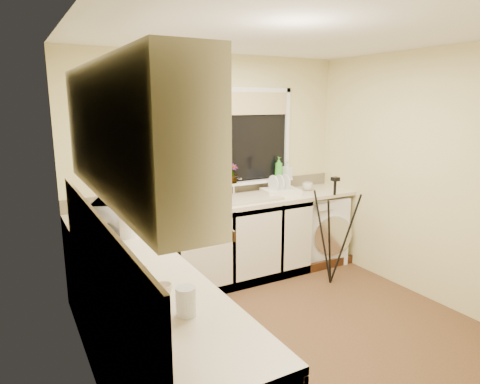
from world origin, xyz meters
name	(u,v)px	position (x,y,z in m)	size (l,w,h in m)	color
floor	(289,331)	(0.00, 0.00, 0.00)	(3.20, 3.20, 0.00)	brown
ceiling	(297,33)	(0.00, 0.00, 2.45)	(3.20, 3.20, 0.00)	white
wall_back	(213,168)	(0.00, 1.50, 1.23)	(3.20, 3.20, 0.00)	beige
wall_front	(469,249)	(0.00, -1.50, 1.23)	(3.20, 3.20, 0.00)	beige
wall_left	(85,220)	(-1.60, 0.00, 1.23)	(3.00, 3.00, 0.00)	beige
wall_right	(424,176)	(1.60, 0.00, 1.23)	(3.00, 3.00, 0.00)	beige
base_cabinet_back	(198,249)	(-0.33, 1.20, 0.43)	(2.55, 0.60, 0.86)	silver
base_cabinet_left	(152,345)	(-1.30, -0.30, 0.43)	(0.54, 2.40, 0.86)	silver
worktop_back	(225,204)	(0.00, 1.20, 0.88)	(3.20, 0.60, 0.04)	beige
worktop_left	(149,279)	(-1.30, -0.30, 0.88)	(0.60, 2.40, 0.04)	beige
upper_cabinet	(123,131)	(-1.44, -0.45, 1.80)	(0.28, 1.90, 0.70)	silver
splashback_left	(98,249)	(-1.59, -0.30, 1.12)	(0.02, 2.40, 0.45)	beige
splashback_back	(213,191)	(0.00, 1.49, 0.97)	(3.20, 0.02, 0.14)	beige
window_glass	(229,138)	(0.20, 1.49, 1.55)	(1.50, 0.02, 1.00)	black
window_blind	(230,104)	(0.20, 1.46, 1.92)	(1.50, 0.02, 0.25)	tan
windowsill	(231,184)	(0.20, 1.43, 1.04)	(1.60, 0.14, 0.03)	white
sink	(241,199)	(0.20, 1.20, 0.91)	(0.82, 0.46, 0.03)	tan
faucet	(234,186)	(0.20, 1.38, 1.02)	(0.03, 0.03, 0.24)	silver
washing_machine	(317,227)	(1.29, 1.23, 0.41)	(0.58, 0.56, 0.83)	white
laptop	(164,203)	(-0.66, 1.24, 0.96)	(0.42, 0.42, 0.24)	#ACACB4
kettle	(128,223)	(-1.21, 0.53, 1.01)	(0.17, 0.17, 0.22)	white
dish_rack	(281,192)	(0.73, 1.23, 0.93)	(0.41, 0.30, 0.06)	white
tripod	(333,231)	(0.98, 0.59, 0.59)	(0.58, 0.58, 1.18)	black
glass_jug	(186,301)	(-1.28, -0.86, 0.97)	(0.10, 0.10, 0.15)	silver
steel_jar	(141,276)	(-1.38, -0.40, 0.95)	(0.08, 0.08, 0.11)	silver
microwave	(117,215)	(-1.24, 0.73, 1.03)	(0.48, 0.33, 0.27)	silver
plant_a	(191,177)	(-0.30, 1.42, 1.16)	(0.11, 0.08, 0.21)	#999999
plant_b	(214,173)	(-0.03, 1.40, 1.18)	(0.15, 0.12, 0.27)	#999999
plant_c	(233,173)	(0.20, 1.40, 1.16)	(0.12, 0.12, 0.22)	#999999
soap_bottle_green	(279,167)	(0.84, 1.43, 1.18)	(0.10, 0.10, 0.25)	green
soap_bottle_clear	(287,169)	(0.94, 1.39, 1.15)	(0.09, 0.09, 0.20)	#999999
cup_back	(308,186)	(1.13, 1.24, 0.95)	(0.12, 0.12, 0.10)	beige
cup_left	(163,292)	(-1.33, -0.66, 0.95)	(0.10, 0.10, 0.09)	#F1DEC6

